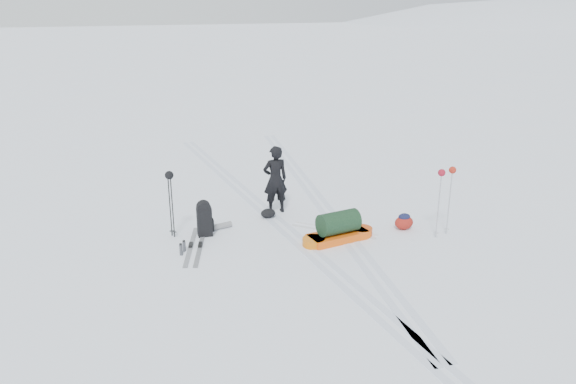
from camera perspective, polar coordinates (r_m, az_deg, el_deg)
name	(u,v)px	position (r m, az deg, el deg)	size (l,w,h in m)	color
ground	(293,236)	(12.01, 0.54, -4.52)	(200.00, 200.00, 0.00)	white
snow_hill_backdrop	(420,336)	(137.03, 13.24, -14.05)	(359.50, 192.00, 162.45)	white
ski_tracks	(305,218)	(12.97, 1.73, -2.67)	(3.38, 17.97, 0.01)	silver
skier	(275,180)	(13.08, -1.31, 1.27)	(0.59, 0.39, 1.62)	black
pulk_sled	(338,229)	(11.79, 5.13, -3.80)	(1.70, 0.71, 0.63)	#F0580E
expedition_rucksack	(207,219)	(12.08, -8.27, -2.73)	(0.82, 0.47, 0.78)	black
ski_poles_black	(170,183)	(11.84, -11.93, 0.87)	(0.18, 0.19, 1.46)	black
ski_poles_silver	(446,179)	(12.05, 15.79, 1.25)	(0.47, 0.24, 1.52)	#B6B7BD
touring_skis_grey	(196,246)	(11.68, -9.38, -5.43)	(0.84, 1.93, 0.07)	gray
touring_skis_white	(334,230)	(12.33, 4.71, -3.87)	(1.60, 1.53, 0.07)	silver
rope_coil	(339,237)	(11.96, 5.16, -4.56)	(0.63, 0.63, 0.06)	#5896D7
small_daypack	(404,222)	(12.57, 11.70, -2.96)	(0.47, 0.38, 0.36)	maroon
thermos_pair	(182,248)	(11.39, -10.67, -5.59)	(0.17, 0.24, 0.25)	#505157
stuff_sack	(268,213)	(12.97, -2.03, -2.18)	(0.41, 0.35, 0.22)	black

